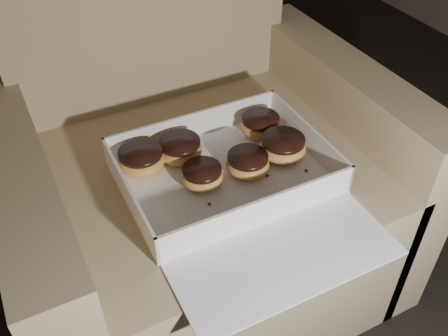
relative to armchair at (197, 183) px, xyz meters
name	(u,v)px	position (x,y,z in m)	size (l,w,h in m)	color
armchair	(197,183)	(0.00, 0.00, 0.00)	(0.87, 0.74, 0.91)	tan
bakery_box	(235,185)	(0.01, -0.18, 0.13)	(0.42, 0.49, 0.07)	white
donut_a	(141,159)	(-0.14, -0.04, 0.16)	(0.10, 0.10, 0.05)	#D19049
donut_b	(202,175)	(-0.05, -0.14, 0.15)	(0.09, 0.09, 0.04)	#D19049
donut_c	(248,163)	(0.06, -0.15, 0.15)	(0.09, 0.09, 0.05)	#D19049
donut_d	(283,147)	(0.15, -0.14, 0.16)	(0.10, 0.10, 0.05)	#D19049
donut_e	(180,149)	(-0.05, -0.04, 0.15)	(0.10, 0.10, 0.05)	#D19049
donut_f	(260,125)	(0.15, -0.04, 0.15)	(0.09, 0.09, 0.05)	#D19049
crumb_a	(294,163)	(0.16, -0.17, 0.13)	(0.01, 0.01, 0.00)	black
crumb_b	(306,170)	(0.17, -0.20, 0.13)	(0.01, 0.01, 0.00)	black
crumb_c	(209,204)	(-0.06, -0.20, 0.13)	(0.01, 0.01, 0.00)	black
crumb_d	(267,176)	(0.09, -0.18, 0.13)	(0.01, 0.01, 0.00)	black
crumb_e	(275,210)	(0.05, -0.27, 0.13)	(0.01, 0.01, 0.00)	black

